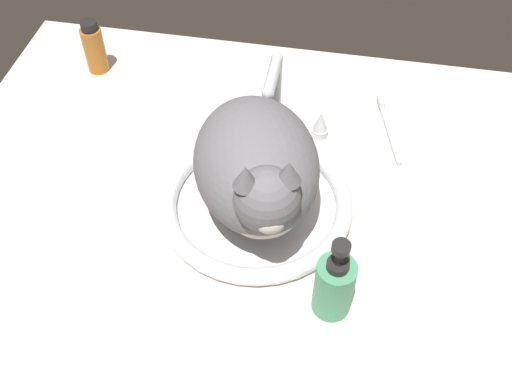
{
  "coord_description": "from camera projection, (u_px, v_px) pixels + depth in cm",
  "views": [
    {
      "loc": [
        9.85,
        -67.7,
        83.51
      ],
      "look_at": [
        -2.02,
        -3.9,
        7.0
      ],
      "focal_mm": 42.23,
      "sensor_mm": 36.0,
      "label": 1
    }
  ],
  "objects": [
    {
      "name": "cat",
      "position": [
        257.0,
        169.0,
        0.94
      ],
      "size": [
        27.32,
        36.26,
        19.11
      ],
      "color": "slate",
      "rests_on": "sink_basin"
    },
    {
      "name": "toothbrush",
      "position": [
        389.0,
        128.0,
        1.15
      ],
      "size": [
        5.62,
        17.6,
        1.7
      ],
      "color": "silver",
      "rests_on": "countertop"
    },
    {
      "name": "soap_pump_bottle",
      "position": [
        334.0,
        286.0,
        0.87
      ],
      "size": [
        5.83,
        5.83,
        15.87
      ],
      "color": "#4C9E70",
      "rests_on": "countertop"
    },
    {
      "name": "amber_bottle",
      "position": [
        94.0,
        48.0,
        1.24
      ],
      "size": [
        4.41,
        4.41,
        11.57
      ],
      "color": "#B2661E",
      "rests_on": "countertop"
    },
    {
      "name": "faucet",
      "position": [
        275.0,
        104.0,
        1.1
      ],
      "size": [
        20.46,
        11.99,
        17.66
      ],
      "color": "silver",
      "rests_on": "countertop"
    },
    {
      "name": "countertop",
      "position": [
        271.0,
        197.0,
        1.07
      ],
      "size": [
        120.55,
        83.58,
        3.0
      ],
      "primitive_type": "cube",
      "color": "silver",
      "rests_on": "ground"
    },
    {
      "name": "sink_basin",
      "position": [
        256.0,
        202.0,
        1.02
      ],
      "size": [
        32.95,
        32.95,
        2.92
      ],
      "color": "white",
      "rests_on": "countertop"
    }
  ]
}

